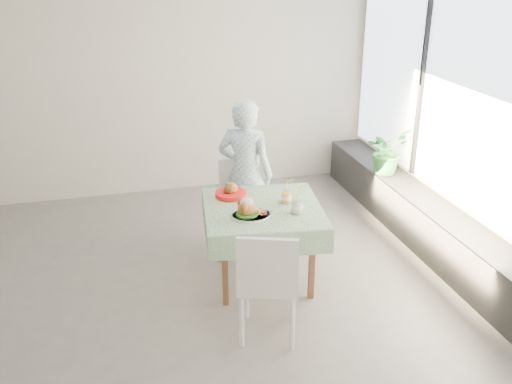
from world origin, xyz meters
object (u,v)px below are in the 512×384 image
object	(u,v)px
main_dish	(249,211)
diner	(245,174)
chair_far	(244,220)
chair_near	(268,303)
cafe_table	(263,235)
potted_plant	(387,151)
juice_cup_orange	(286,197)

from	to	relation	value
main_dish	diner	bearing A→B (deg)	78.00
chair_far	chair_near	bearing A→B (deg)	-96.94
cafe_table	diner	distance (m)	0.81
cafe_table	main_dish	bearing A→B (deg)	-135.83
cafe_table	chair_far	world-z (taller)	chair_far
potted_plant	diner	bearing A→B (deg)	-168.87
potted_plant	cafe_table	bearing A→B (deg)	-148.53
cafe_table	potted_plant	bearing A→B (deg)	31.47
juice_cup_orange	diner	bearing A→B (deg)	106.52
main_dish	potted_plant	world-z (taller)	potted_plant
chair_far	potted_plant	world-z (taller)	potted_plant
diner	potted_plant	size ratio (longest dim) A/B	2.94
main_dish	chair_near	bearing A→B (deg)	-91.25
diner	juice_cup_orange	bearing A→B (deg)	137.70
chair_far	main_dish	xyz separation A→B (m)	(-0.18, -0.89, 0.52)
cafe_table	juice_cup_orange	distance (m)	0.41
cafe_table	diner	size ratio (longest dim) A/B	0.75
chair_near	diner	distance (m)	1.66
diner	main_dish	distance (m)	0.93
diner	chair_far	bearing A→B (deg)	73.33
chair_far	chair_near	distance (m)	1.57
main_dish	potted_plant	distance (m)	2.31
chair_near	main_dish	bearing A→B (deg)	88.75
cafe_table	chair_far	xyz separation A→B (m)	(0.00, 0.72, -0.18)
cafe_table	potted_plant	xyz separation A→B (m)	(1.77, 1.08, 0.31)
chair_near	juice_cup_orange	size ratio (longest dim) A/B	3.69
cafe_table	chair_near	distance (m)	0.87
chair_far	cafe_table	bearing A→B (deg)	-90.37
chair_near	juice_cup_orange	distance (m)	1.09
main_dish	potted_plant	bearing A→B (deg)	32.77
chair_near	juice_cup_orange	xyz separation A→B (m)	(0.42, 0.87, 0.51)
juice_cup_orange	potted_plant	world-z (taller)	potted_plant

